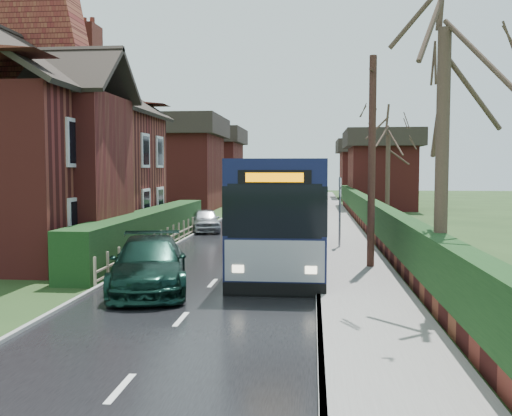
# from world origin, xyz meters

# --- Properties ---
(ground) EXTENTS (140.00, 140.00, 0.00)m
(ground) POSITION_xyz_m (0.00, 0.00, 0.00)
(ground) COLOR #2E491F
(ground) RESTS_ON ground
(road) EXTENTS (6.00, 100.00, 0.02)m
(road) POSITION_xyz_m (0.00, 10.00, 0.01)
(road) COLOR black
(road) RESTS_ON ground
(pavement) EXTENTS (2.50, 100.00, 0.14)m
(pavement) POSITION_xyz_m (4.25, 10.00, 0.07)
(pavement) COLOR slate
(pavement) RESTS_ON ground
(kerb_right) EXTENTS (0.12, 100.00, 0.14)m
(kerb_right) POSITION_xyz_m (3.05, 10.00, 0.07)
(kerb_right) COLOR gray
(kerb_right) RESTS_ON ground
(kerb_left) EXTENTS (0.12, 100.00, 0.10)m
(kerb_left) POSITION_xyz_m (-3.05, 10.00, 0.05)
(kerb_left) COLOR gray
(kerb_left) RESTS_ON ground
(front_hedge) EXTENTS (1.20, 16.00, 1.60)m
(front_hedge) POSITION_xyz_m (-3.90, 5.00, 0.80)
(front_hedge) COLOR black
(front_hedge) RESTS_ON ground
(picket_fence) EXTENTS (0.10, 16.00, 0.90)m
(picket_fence) POSITION_xyz_m (-3.15, 5.00, 0.45)
(picket_fence) COLOR tan
(picket_fence) RESTS_ON ground
(right_wall_hedge) EXTENTS (0.60, 50.00, 1.80)m
(right_wall_hedge) POSITION_xyz_m (5.80, 10.00, 1.02)
(right_wall_hedge) COLOR maroon
(right_wall_hedge) RESTS_ON ground
(brick_house) EXTENTS (9.30, 14.60, 10.30)m
(brick_house) POSITION_xyz_m (-8.73, 4.78, 4.38)
(brick_house) COLOR maroon
(brick_house) RESTS_ON ground
(bus) EXTENTS (2.79, 11.93, 3.62)m
(bus) POSITION_xyz_m (1.88, 2.25, 1.79)
(bus) COLOR #0E1333
(bus) RESTS_ON ground
(car_silver) EXTENTS (2.29, 3.87, 1.24)m
(car_silver) POSITION_xyz_m (-2.80, 11.52, 0.62)
(car_silver) COLOR silver
(car_silver) RESTS_ON ground
(car_green) EXTENTS (3.14, 5.32, 1.45)m
(car_green) POSITION_xyz_m (-1.60, -2.99, 0.72)
(car_green) COLOR black
(car_green) RESTS_ON ground
(car_distant) EXTENTS (1.31, 3.56, 1.16)m
(car_distant) POSITION_xyz_m (2.00, 42.27, 0.58)
(car_distant) COLOR black
(car_distant) RESTS_ON ground
(bus_stop_sign) EXTENTS (0.10, 0.45, 3.00)m
(bus_stop_sign) POSITION_xyz_m (4.00, 5.34, 1.98)
(bus_stop_sign) COLOR slate
(bus_stop_sign) RESTS_ON ground
(telegraph_pole) EXTENTS (0.33, 0.89, 7.00)m
(telegraph_pole) POSITION_xyz_m (4.80, 0.70, 3.54)
(telegraph_pole) COLOR black
(telegraph_pole) RESTS_ON ground
(tree_right_near) EXTENTS (4.44, 4.44, 9.58)m
(tree_right_near) POSITION_xyz_m (6.00, -4.00, 7.16)
(tree_right_near) COLOR #3C2C23
(tree_right_near) RESTS_ON ground
(tree_right_far) EXTENTS (4.11, 4.11, 7.95)m
(tree_right_far) POSITION_xyz_m (7.78, 19.93, 5.94)
(tree_right_far) COLOR #3B2B23
(tree_right_far) RESTS_ON ground
(tree_house_side) EXTENTS (4.50, 4.50, 10.22)m
(tree_house_side) POSITION_xyz_m (-10.74, 16.96, 7.64)
(tree_house_side) COLOR #35291F
(tree_house_side) RESTS_ON ground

